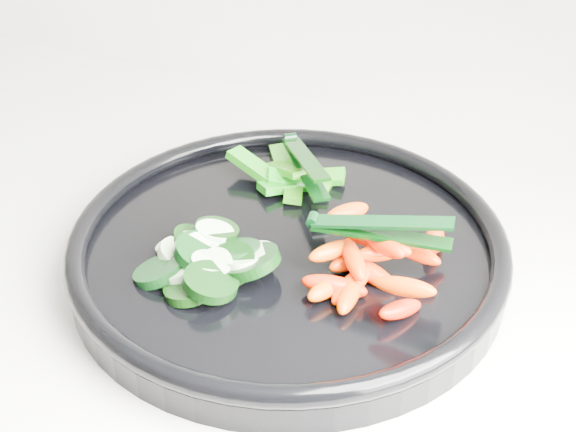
% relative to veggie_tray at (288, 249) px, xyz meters
% --- Properties ---
extents(veggie_tray, '(0.44, 0.44, 0.04)m').
position_rel_veggie_tray_xyz_m(veggie_tray, '(0.00, 0.00, 0.00)').
color(veggie_tray, black).
rests_on(veggie_tray, counter).
extents(cucumber_pile, '(0.13, 0.12, 0.04)m').
position_rel_veggie_tray_xyz_m(cucumber_pile, '(-0.05, -0.05, 0.01)').
color(cucumber_pile, black).
rests_on(cucumber_pile, veggie_tray).
extents(carrot_pile, '(0.11, 0.15, 0.05)m').
position_rel_veggie_tray_xyz_m(carrot_pile, '(0.08, -0.01, 0.02)').
color(carrot_pile, red).
rests_on(carrot_pile, veggie_tray).
extents(pepper_pile, '(0.11, 0.10, 0.04)m').
position_rel_veggie_tray_xyz_m(pepper_pile, '(-0.04, 0.09, 0.01)').
color(pepper_pile, '#17740B').
rests_on(pepper_pile, veggie_tray).
extents(tong_carrot, '(0.11, 0.03, 0.02)m').
position_rel_veggie_tray_xyz_m(tong_carrot, '(0.08, -0.01, 0.05)').
color(tong_carrot, black).
rests_on(tong_carrot, carrot_pile).
extents(tong_pepper, '(0.08, 0.10, 0.02)m').
position_rel_veggie_tray_xyz_m(tong_pepper, '(-0.03, 0.09, 0.03)').
color(tong_pepper, black).
rests_on(tong_pepper, pepper_pile).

